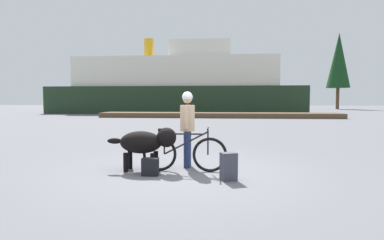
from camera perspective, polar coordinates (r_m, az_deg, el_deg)
name	(u,v)px	position (r m, az deg, el deg)	size (l,w,h in m)	color
ground_plane	(187,173)	(6.47, -0.83, -9.51)	(160.00, 160.00, 0.00)	slate
bicycle	(184,153)	(6.54, -1.48, -5.93)	(1.75, 0.44, 0.91)	black
person_cyclist	(187,122)	(6.92, -0.83, -0.40)	(0.32, 0.53, 1.65)	navy
dog	(146,142)	(6.65, -8.25, -3.96)	(1.46, 0.54, 0.91)	black
backpack	(229,167)	(5.89, 6.59, -8.30)	(0.28, 0.20, 0.51)	#3F3F4C
handbag_pannier	(150,167)	(6.28, -7.51, -8.33)	(0.32, 0.18, 0.34)	black
dock_pier	(219,115)	(26.72, 4.79, 0.89)	(19.82, 2.55, 0.40)	brown
ferry_boat	(178,87)	(36.84, -2.47, 5.95)	(27.43, 8.98, 8.50)	#1E331E
sailboat_moored	(154,109)	(36.59, -6.76, 2.05)	(8.81, 2.47, 7.72)	navy
pine_tree_far_left	(118,76)	(58.59, -13.10, 7.72)	(3.97, 3.97, 8.79)	#4C331E
pine_tree_center	(198,68)	(54.52, 1.17, 9.39)	(2.85, 2.85, 10.68)	#4C331E
pine_tree_far_right	(339,61)	(56.22, 24.84, 9.64)	(3.58, 3.58, 12.06)	#4C331E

